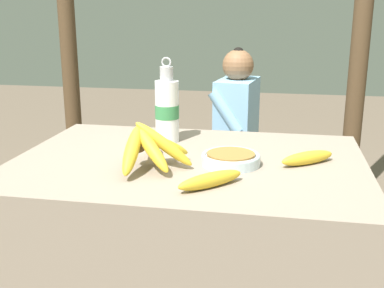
{
  "coord_description": "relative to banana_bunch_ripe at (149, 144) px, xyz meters",
  "views": [
    {
      "loc": [
        0.3,
        -1.52,
        1.26
      ],
      "look_at": [
        0.0,
        0.05,
        0.81
      ],
      "focal_mm": 45.0,
      "sensor_mm": 36.0,
      "label": 1
    }
  ],
  "objects": [
    {
      "name": "loose_banana_front",
      "position": [
        0.22,
        -0.14,
        -0.05
      ],
      "size": [
        0.19,
        0.18,
        0.04
      ],
      "rotation": [
        0.0,
        0.0,
        0.78
      ],
      "color": "gold",
      "rests_on": "market_counter"
    },
    {
      "name": "seated_vendor",
      "position": [
        0.11,
        1.33,
        -0.24
      ],
      "size": [
        0.43,
        0.41,
        1.05
      ],
      "rotation": [
        0.0,
        0.0,
        3.01
      ],
      "color": "#232328",
      "rests_on": "ground_plane"
    },
    {
      "name": "loose_banana_side",
      "position": [
        0.5,
        0.12,
        -0.05
      ],
      "size": [
        0.19,
        0.16,
        0.04
      ],
      "rotation": [
        0.0,
        0.0,
        0.66
      ],
      "color": "gold",
      "rests_on": "market_counter"
    },
    {
      "name": "banana_bunch_green",
      "position": [
        -0.49,
        1.35,
        -0.37
      ],
      "size": [
        0.19,
        0.35,
        0.13
      ],
      "color": "#4C381E",
      "rests_on": "wooden_bench"
    },
    {
      "name": "banana_bunch_ripe",
      "position": [
        0.0,
        0.0,
        0.0
      ],
      "size": [
        0.21,
        0.35,
        0.16
      ],
      "color": "#4C381E",
      "rests_on": "market_counter"
    },
    {
      "name": "market_counter",
      "position": [
        0.11,
        0.1,
        -0.46
      ],
      "size": [
        1.17,
        0.84,
        0.77
      ],
      "color": "gray",
      "rests_on": "ground_plane"
    },
    {
      "name": "serving_bowl",
      "position": [
        0.25,
        0.07,
        -0.05
      ],
      "size": [
        0.19,
        0.19,
        0.04
      ],
      "color": "silver",
      "rests_on": "market_counter"
    },
    {
      "name": "wooden_bench",
      "position": [
        -0.1,
        1.35,
        -0.5
      ],
      "size": [
        1.58,
        0.32,
        0.41
      ],
      "color": "brown",
      "rests_on": "ground_plane"
    },
    {
      "name": "water_bottle",
      "position": [
        -0.02,
        0.32,
        0.05
      ],
      "size": [
        0.09,
        0.09,
        0.32
      ],
      "color": "white",
      "rests_on": "market_counter"
    }
  ]
}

